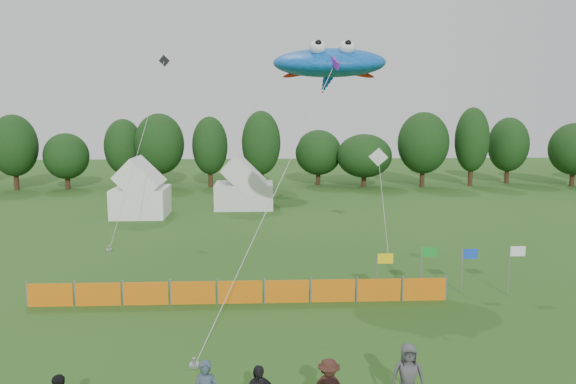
{
  "coord_description": "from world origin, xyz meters",
  "views": [
    {
      "loc": [
        -0.99,
        -14.68,
        8.25
      ],
      "look_at": [
        0.0,
        6.0,
        5.2
      ],
      "focal_mm": 35.0,
      "sensor_mm": 36.0,
      "label": 1
    }
  ],
  "objects_px": {
    "tent_right": "(244,187)",
    "spectator_e": "(408,377)",
    "barrier_fence": "(240,292)",
    "stingray_kite": "(329,64)",
    "tent_left": "(141,193)"
  },
  "relations": [
    {
      "from": "tent_right",
      "to": "spectator_e",
      "type": "bearing_deg",
      "value": -80.45
    },
    {
      "from": "tent_right",
      "to": "barrier_fence",
      "type": "bearing_deg",
      "value": -88.75
    },
    {
      "from": "barrier_fence",
      "to": "stingray_kite",
      "type": "height_order",
      "value": "stingray_kite"
    },
    {
      "from": "spectator_e",
      "to": "stingray_kite",
      "type": "xyz_separation_m",
      "value": [
        -0.38,
        15.93,
        9.7
      ]
    },
    {
      "from": "barrier_fence",
      "to": "stingray_kite",
      "type": "relative_size",
      "value": 0.87
    },
    {
      "from": "tent_left",
      "to": "tent_right",
      "type": "xyz_separation_m",
      "value": [
        7.93,
        3.28,
        -0.1
      ]
    },
    {
      "from": "tent_left",
      "to": "stingray_kite",
      "type": "xyz_separation_m",
      "value": [
        13.02,
        -13.31,
        8.8
      ]
    },
    {
      "from": "tent_left",
      "to": "spectator_e",
      "type": "bearing_deg",
      "value": -65.39
    },
    {
      "from": "tent_right",
      "to": "stingray_kite",
      "type": "distance_m",
      "value": 19.5
    },
    {
      "from": "barrier_fence",
      "to": "stingray_kite",
      "type": "bearing_deg",
      "value": 57.23
    },
    {
      "from": "stingray_kite",
      "to": "barrier_fence",
      "type": "bearing_deg",
      "value": -122.77
    },
    {
      "from": "tent_left",
      "to": "spectator_e",
      "type": "xyz_separation_m",
      "value": [
        13.4,
        -29.24,
        -0.91
      ]
    },
    {
      "from": "spectator_e",
      "to": "tent_right",
      "type": "bearing_deg",
      "value": 104.3
    },
    {
      "from": "tent_left",
      "to": "stingray_kite",
      "type": "relative_size",
      "value": 0.2
    },
    {
      "from": "barrier_fence",
      "to": "spectator_e",
      "type": "bearing_deg",
      "value": -60.67
    }
  ]
}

